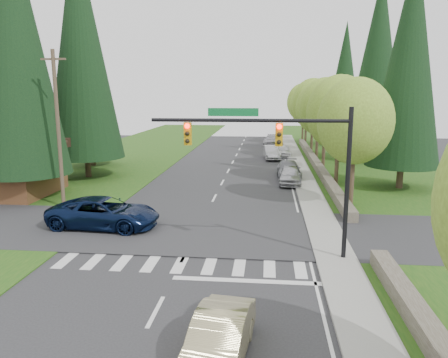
# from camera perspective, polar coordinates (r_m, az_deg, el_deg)

# --- Properties ---
(ground) EXTENTS (120.00, 120.00, 0.00)m
(ground) POSITION_cam_1_polar(r_m,az_deg,el_deg) (16.69, -8.03, -15.16)
(ground) COLOR #28282B
(ground) RESTS_ON ground
(grass_east) EXTENTS (14.00, 110.00, 0.06)m
(grass_east) POSITION_cam_1_polar(r_m,az_deg,el_deg) (36.47, 20.37, -1.11)
(grass_east) COLOR #1A4A13
(grass_east) RESTS_ON ground
(grass_west) EXTENTS (14.00, 110.00, 0.06)m
(grass_west) POSITION_cam_1_polar(r_m,az_deg,el_deg) (39.03, -19.73, -0.29)
(grass_west) COLOR #1A4A13
(grass_west) RESTS_ON ground
(cross_street) EXTENTS (120.00, 8.00, 0.10)m
(cross_street) POSITION_cam_1_polar(r_m,az_deg,el_deg) (23.96, -3.49, -6.74)
(cross_street) COLOR #28282B
(cross_street) RESTS_ON ground
(sidewalk_east) EXTENTS (1.80, 80.00, 0.13)m
(sidewalk_east) POSITION_cam_1_polar(r_m,az_deg,el_deg) (37.35, 10.52, -0.25)
(sidewalk_east) COLOR gray
(sidewalk_east) RESTS_ON ground
(curb_east) EXTENTS (0.20, 80.00, 0.13)m
(curb_east) POSITION_cam_1_polar(r_m,az_deg,el_deg) (37.29, 9.22, -0.23)
(curb_east) COLOR gray
(curb_east) RESTS_ON ground
(stone_wall_south) EXTENTS (0.70, 14.00, 0.70)m
(stone_wall_south) POSITION_cam_1_polar(r_m,az_deg,el_deg) (14.33, 26.39, -19.45)
(stone_wall_south) COLOR #4C4438
(stone_wall_south) RESTS_ON ground
(stone_wall_north) EXTENTS (0.70, 40.00, 0.70)m
(stone_wall_north) POSITION_cam_1_polar(r_m,az_deg,el_deg) (45.31, 11.87, 2.07)
(stone_wall_north) COLOR #4C4438
(stone_wall_north) RESTS_ON ground
(traffic_signal) EXTENTS (8.70, 0.37, 6.80)m
(traffic_signal) POSITION_cam_1_polar(r_m,az_deg,el_deg) (19.15, 7.67, 3.93)
(traffic_signal) COLOR black
(traffic_signal) RESTS_ON ground
(brown_building) EXTENTS (8.40, 8.40, 5.40)m
(brown_building) POSITION_cam_1_polar(r_m,az_deg,el_deg) (35.19, -26.49, 3.13)
(brown_building) COLOR #4C2D19
(brown_building) RESTS_ON ground
(utility_pole) EXTENTS (1.60, 0.24, 10.00)m
(utility_pole) POSITION_cam_1_polar(r_m,az_deg,el_deg) (29.69, -20.83, 6.18)
(utility_pole) COLOR #473828
(utility_pole) RESTS_ON ground
(decid_tree_0) EXTENTS (4.80, 4.80, 8.37)m
(decid_tree_0) POSITION_cam_1_polar(r_m,az_deg,el_deg) (29.07, 16.75, 7.24)
(decid_tree_0) COLOR #38281C
(decid_tree_0) RESTS_ON ground
(decid_tree_1) EXTENTS (5.20, 5.20, 8.80)m
(decid_tree_1) POSITION_cam_1_polar(r_m,az_deg,el_deg) (35.96, 14.84, 8.34)
(decid_tree_1) COLOR #38281C
(decid_tree_1) RESTS_ON ground
(decid_tree_2) EXTENTS (5.00, 5.00, 8.82)m
(decid_tree_2) POSITION_cam_1_polar(r_m,az_deg,el_deg) (42.85, 13.13, 9.00)
(decid_tree_2) COLOR #38281C
(decid_tree_2) RESTS_ON ground
(decid_tree_3) EXTENTS (5.00, 5.00, 8.55)m
(decid_tree_3) POSITION_cam_1_polar(r_m,az_deg,el_deg) (49.82, 12.22, 9.01)
(decid_tree_3) COLOR #38281C
(decid_tree_3) RESTS_ON ground
(decid_tree_4) EXTENTS (5.40, 5.40, 9.18)m
(decid_tree_4) POSITION_cam_1_polar(r_m,az_deg,el_deg) (56.78, 11.56, 9.68)
(decid_tree_4) COLOR #38281C
(decid_tree_4) RESTS_ON ground
(decid_tree_5) EXTENTS (4.80, 4.80, 8.30)m
(decid_tree_5) POSITION_cam_1_polar(r_m,az_deg,el_deg) (63.74, 10.74, 9.38)
(decid_tree_5) COLOR #38281C
(decid_tree_5) RESTS_ON ground
(decid_tree_6) EXTENTS (5.20, 5.20, 8.86)m
(decid_tree_6) POSITION_cam_1_polar(r_m,az_deg,el_deg) (70.72, 10.35, 9.83)
(decid_tree_6) COLOR #38281C
(decid_tree_6) RESTS_ON ground
(conifer_w_a) EXTENTS (6.12, 6.12, 19.80)m
(conifer_w_a) POSITION_cam_1_polar(r_m,az_deg,el_deg) (33.21, -25.58, 16.07)
(conifer_w_a) COLOR #38281C
(conifer_w_a) RESTS_ON ground
(conifer_w_b) EXTENTS (5.44, 5.44, 17.80)m
(conifer_w_b) POSITION_cam_1_polar(r_m,az_deg,el_deg) (38.08, -26.25, 13.74)
(conifer_w_b) COLOR #38281C
(conifer_w_b) RESTS_ON ground
(conifer_w_c) EXTENTS (6.46, 6.46, 20.80)m
(conifer_w_c) POSITION_cam_1_polar(r_m,az_deg,el_deg) (39.92, -18.22, 16.32)
(conifer_w_c) COLOR #38281C
(conifer_w_c) RESTS_ON ground
(conifer_w_e) EXTENTS (5.78, 5.78, 18.80)m
(conifer_w_e) POSITION_cam_1_polar(r_m,az_deg,el_deg) (46.13, -17.41, 14.36)
(conifer_w_e) COLOR #38281C
(conifer_w_e) RESTS_ON ground
(conifer_e_a) EXTENTS (5.44, 5.44, 17.80)m
(conifer_e_a) POSITION_cam_1_polar(r_m,az_deg,el_deg) (36.07, 23.04, 14.20)
(conifer_e_a) COLOR #38281C
(conifer_e_a) RESTS_ON ground
(conifer_e_b) EXTENTS (6.12, 6.12, 19.80)m
(conifer_e_b) POSITION_cam_1_polar(r_m,az_deg,el_deg) (49.90, 19.45, 14.54)
(conifer_e_b) COLOR #38281C
(conifer_e_b) RESTS_ON ground
(conifer_e_c) EXTENTS (5.10, 5.10, 16.80)m
(conifer_e_c) POSITION_cam_1_polar(r_m,az_deg,el_deg) (63.36, 15.47, 12.57)
(conifer_e_c) COLOR #38281C
(conifer_e_c) RESTS_ON ground
(sedan_champagne) EXTENTS (1.94, 4.35, 1.39)m
(sedan_champagne) POSITION_cam_1_polar(r_m,az_deg,el_deg) (12.83, -0.69, -20.21)
(sedan_champagne) COLOR tan
(sedan_champagne) RESTS_ON ground
(suv_navy) EXTENTS (6.27, 3.24, 1.69)m
(suv_navy) POSITION_cam_1_polar(r_m,az_deg,el_deg) (25.09, -15.38, -4.29)
(suv_navy) COLOR #0A1736
(suv_navy) RESTS_ON ground
(parked_car_a) EXTENTS (1.96, 4.48, 1.50)m
(parked_car_a) POSITION_cam_1_polar(r_m,az_deg,el_deg) (36.06, 8.64, 0.51)
(parked_car_a) COLOR #B2B3B7
(parked_car_a) RESTS_ON ground
(parked_car_b) EXTENTS (2.07, 4.93, 1.42)m
(parked_car_b) POSITION_cam_1_polar(r_m,az_deg,el_deg) (38.79, 8.45, 1.21)
(parked_car_b) COLOR slate
(parked_car_b) RESTS_ON ground
(parked_car_c) EXTENTS (2.04, 4.78, 1.53)m
(parked_car_c) POSITION_cam_1_polar(r_m,az_deg,el_deg) (49.42, 6.27, 3.48)
(parked_car_c) COLOR #B5B5BA
(parked_car_c) RESTS_ON ground
(parked_car_d) EXTENTS (1.66, 3.92, 1.32)m
(parked_car_d) POSITION_cam_1_polar(r_m,az_deg,el_deg) (51.61, 7.81, 3.65)
(parked_car_d) COLOR silver
(parked_car_d) RESTS_ON ground
(parked_car_e) EXTENTS (2.52, 4.98, 1.39)m
(parked_car_e) POSITION_cam_1_polar(r_m,az_deg,el_deg) (62.78, 6.18, 5.06)
(parked_car_e) COLOR #A2A1A5
(parked_car_e) RESTS_ON ground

